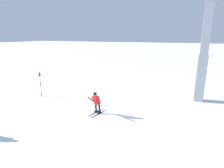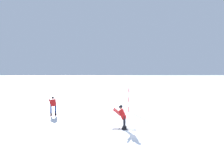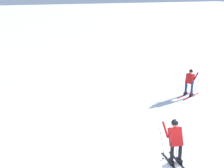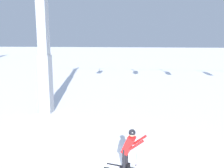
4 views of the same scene
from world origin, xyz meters
name	(u,v)px [view 4 (image 4 of 4)]	position (x,y,z in m)	size (l,w,h in m)	color
skier_carving_main	(129,146)	(0.77, 0.17, 0.93)	(1.62, 0.85, 1.72)	black
lift_tower_near	(43,35)	(-5.02, 6.56, 4.98)	(0.71, 2.92, 11.83)	gray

